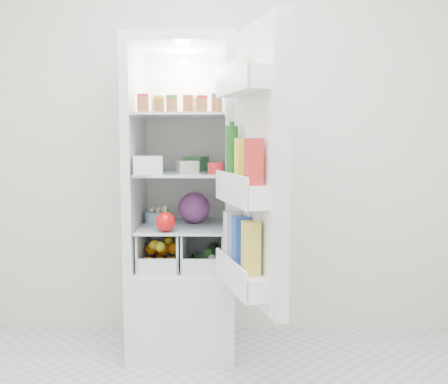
{
  "coord_description": "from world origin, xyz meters",
  "views": [
    {
      "loc": [
        0.08,
        -1.68,
        1.25
      ],
      "look_at": [
        0.04,
        0.95,
        0.97
      ],
      "focal_mm": 40.0,
      "sensor_mm": 36.0,
      "label": 1
    }
  ],
  "objects_px": {
    "red_cabbage": "(194,208)",
    "refrigerator": "(184,237)",
    "mushroom_bowl": "(157,217)",
    "fridge_door": "(254,173)"
  },
  "relations": [
    {
      "from": "red_cabbage",
      "to": "refrigerator",
      "type": "bearing_deg",
      "value": 178.45
    },
    {
      "from": "refrigerator",
      "to": "red_cabbage",
      "type": "distance_m",
      "value": 0.19
    },
    {
      "from": "mushroom_bowl",
      "to": "fridge_door",
      "type": "bearing_deg",
      "value": -49.43
    },
    {
      "from": "refrigerator",
      "to": "mushroom_bowl",
      "type": "distance_m",
      "value": 0.2
    },
    {
      "from": "red_cabbage",
      "to": "mushroom_bowl",
      "type": "bearing_deg",
      "value": 175.72
    },
    {
      "from": "refrigerator",
      "to": "fridge_door",
      "type": "xyz_separation_m",
      "value": [
        0.38,
        -0.63,
        0.43
      ]
    },
    {
      "from": "fridge_door",
      "to": "red_cabbage",
      "type": "bearing_deg",
      "value": 11.34
    },
    {
      "from": "red_cabbage",
      "to": "mushroom_bowl",
      "type": "height_order",
      "value": "red_cabbage"
    },
    {
      "from": "refrigerator",
      "to": "mushroom_bowl",
      "type": "xyz_separation_m",
      "value": [
        -0.17,
        0.02,
        0.12
      ]
    },
    {
      "from": "red_cabbage",
      "to": "fridge_door",
      "type": "relative_size",
      "value": 0.14
    }
  ]
}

